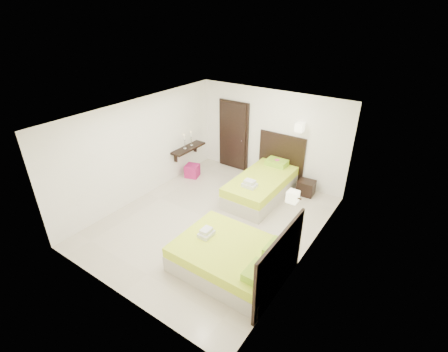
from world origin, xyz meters
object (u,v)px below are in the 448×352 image
Objects in this scene: bed_double at (234,258)px; bed_single at (263,184)px; nightstand at (306,188)px; ottoman at (192,171)px.

bed_single is at bearing 107.74° from bed_double.
bed_double reaches higher than nightstand.
bed_double is at bearing -72.26° from bed_single.
ottoman is (-2.26, -0.21, -0.15)m from bed_single.
bed_single is at bearing 5.42° from ottoman.
bed_single reaches higher than ottoman.
bed_single is 1.11× the size of bed_double.
bed_double is 5.54× the size of ottoman.
nightstand is (0.04, 3.52, -0.11)m from bed_double.
ottoman is at bearing 140.81° from bed_double.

